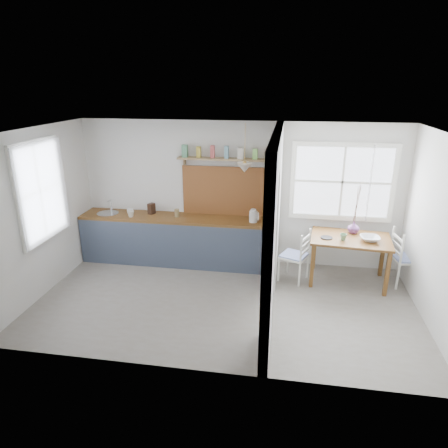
# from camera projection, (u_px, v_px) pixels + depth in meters

# --- Properties ---
(floor) EXTENTS (5.80, 3.20, 0.01)m
(floor) POSITION_uv_depth(u_px,v_px,m) (225.00, 302.00, 6.21)
(floor) COLOR #6E6559
(floor) RESTS_ON ground
(ceiling) EXTENTS (5.80, 3.20, 0.01)m
(ceiling) POSITION_uv_depth(u_px,v_px,m) (225.00, 131.00, 5.33)
(ceiling) COLOR silver
(ceiling) RESTS_ON walls
(walls) EXTENTS (5.81, 3.21, 2.60)m
(walls) POSITION_uv_depth(u_px,v_px,m) (225.00, 223.00, 5.77)
(walls) COLOR silver
(walls) RESTS_ON floor
(partition) EXTENTS (0.12, 3.20, 2.60)m
(partition) POSITION_uv_depth(u_px,v_px,m) (274.00, 214.00, 5.67)
(partition) COLOR silver
(partition) RESTS_ON floor
(kitchen_window) EXTENTS (0.10, 1.16, 1.50)m
(kitchen_window) POSITION_uv_depth(u_px,v_px,m) (39.00, 191.00, 6.08)
(kitchen_window) COLOR white
(kitchen_window) RESTS_ON walls
(nook_window) EXTENTS (1.76, 0.10, 1.30)m
(nook_window) POSITION_uv_depth(u_px,v_px,m) (342.00, 182.00, 6.85)
(nook_window) COLOR white
(nook_window) RESTS_ON walls
(counter) EXTENTS (3.50, 0.60, 0.90)m
(counter) POSITION_uv_depth(u_px,v_px,m) (176.00, 239.00, 7.46)
(counter) COLOR brown
(counter) RESTS_ON floor
(sink) EXTENTS (0.40, 0.40, 0.02)m
(sink) POSITION_uv_depth(u_px,v_px,m) (108.00, 214.00, 7.48)
(sink) COLOR silver
(sink) RESTS_ON counter
(backsplash) EXTENTS (1.65, 0.03, 0.90)m
(backsplash) POSITION_uv_depth(u_px,v_px,m) (227.00, 191.00, 7.25)
(backsplash) COLOR brown
(backsplash) RESTS_ON walls
(shelf) EXTENTS (1.75, 0.20, 0.21)m
(shelf) POSITION_uv_depth(u_px,v_px,m) (227.00, 156.00, 6.95)
(shelf) COLOR olive
(shelf) RESTS_ON walls
(pendant_lamp) EXTENTS (0.26, 0.26, 0.16)m
(pendant_lamp) POSITION_uv_depth(u_px,v_px,m) (244.00, 168.00, 6.62)
(pendant_lamp) COLOR silver
(pendant_lamp) RESTS_ON ceiling
(utensil_rail) EXTENTS (0.02, 0.50, 0.02)m
(utensil_rail) POSITION_uv_depth(u_px,v_px,m) (271.00, 198.00, 6.46)
(utensil_rail) COLOR silver
(utensil_rail) RESTS_ON partition
(dining_table) EXTENTS (1.35, 0.97, 0.80)m
(dining_table) POSITION_uv_depth(u_px,v_px,m) (348.00, 260.00, 6.72)
(dining_table) COLOR brown
(dining_table) RESTS_ON floor
(chair_left) EXTENTS (0.54, 0.54, 0.91)m
(chair_left) POSITION_uv_depth(u_px,v_px,m) (294.00, 255.00, 6.76)
(chair_left) COLOR white
(chair_left) RESTS_ON floor
(chair_right) EXTENTS (0.50, 0.50, 0.96)m
(chair_right) POSITION_uv_depth(u_px,v_px,m) (407.00, 258.00, 6.60)
(chair_right) COLOR white
(chair_right) RESTS_ON floor
(kettle) EXTENTS (0.23, 0.20, 0.23)m
(kettle) POSITION_uv_depth(u_px,v_px,m) (253.00, 216.00, 6.98)
(kettle) COLOR silver
(kettle) RESTS_ON counter
(mug_a) EXTENTS (0.15, 0.15, 0.11)m
(mug_a) POSITION_uv_depth(u_px,v_px,m) (131.00, 214.00, 7.26)
(mug_a) COLOR silver
(mug_a) RESTS_ON counter
(mug_b) EXTENTS (0.14, 0.14, 0.09)m
(mug_b) POSITION_uv_depth(u_px,v_px,m) (130.00, 211.00, 7.44)
(mug_b) COLOR white
(mug_b) RESTS_ON counter
(knife_block) EXTENTS (0.13, 0.15, 0.20)m
(knife_block) POSITION_uv_depth(u_px,v_px,m) (151.00, 209.00, 7.42)
(knife_block) COLOR #311D16
(knife_block) RESTS_ON counter
(jar) EXTENTS (0.10, 0.10, 0.14)m
(jar) POSITION_uv_depth(u_px,v_px,m) (177.00, 213.00, 7.26)
(jar) COLOR olive
(jar) RESTS_ON counter
(towel_magenta) EXTENTS (0.02, 0.03, 0.51)m
(towel_magenta) POSITION_uv_depth(u_px,v_px,m) (266.00, 262.00, 6.94)
(towel_magenta) COLOR #D5437D
(towel_magenta) RESTS_ON counter
(towel_orange) EXTENTS (0.02, 0.03, 0.52)m
(towel_orange) POSITION_uv_depth(u_px,v_px,m) (266.00, 264.00, 6.90)
(towel_orange) COLOR orange
(towel_orange) RESTS_ON counter
(bowl) EXTENTS (0.33, 0.33, 0.08)m
(bowl) POSITION_uv_depth(u_px,v_px,m) (370.00, 239.00, 6.45)
(bowl) COLOR silver
(bowl) RESTS_ON dining_table
(table_cup) EXTENTS (0.14, 0.14, 0.11)m
(table_cup) POSITION_uv_depth(u_px,v_px,m) (343.00, 237.00, 6.47)
(table_cup) COLOR gray
(table_cup) RESTS_ON dining_table
(plate) EXTENTS (0.25, 0.25, 0.02)m
(plate) POSITION_uv_depth(u_px,v_px,m) (326.00, 238.00, 6.57)
(plate) COLOR black
(plate) RESTS_ON dining_table
(vase) EXTENTS (0.21, 0.21, 0.20)m
(vase) POSITION_uv_depth(u_px,v_px,m) (354.00, 227.00, 6.76)
(vase) COLOR #733F7F
(vase) RESTS_ON dining_table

